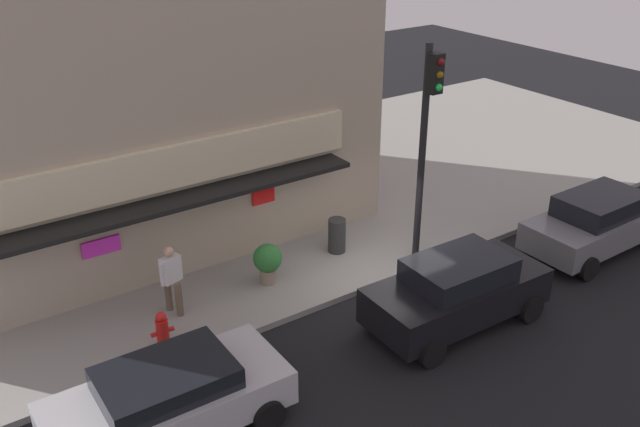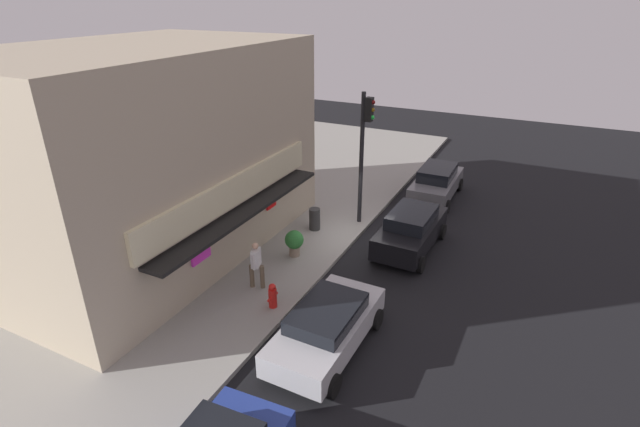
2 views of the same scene
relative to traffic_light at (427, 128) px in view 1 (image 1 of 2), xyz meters
name	(u,v)px [view 1 (image 1 of 2)]	position (x,y,z in m)	size (l,w,h in m)	color
ground_plane	(383,286)	(-1.51, -0.39, -3.76)	(50.35, 50.35, 0.00)	black
sidewalk	(259,199)	(-1.51, 5.79, -3.68)	(33.57, 12.36, 0.16)	gray
corner_building	(115,93)	(-5.43, 6.58, 0.21)	(12.50, 8.64, 7.62)	tan
traffic_light	(427,128)	(0.00, 0.00, 0.00)	(0.32, 0.58, 5.66)	black
fire_hydrant	(162,330)	(-7.11, 0.20, -3.19)	(0.51, 0.27, 0.85)	red
trash_can	(337,235)	(-1.57, 1.51, -3.13)	(0.47, 0.47, 0.94)	#2D2D2D
pedestrian	(171,277)	(-6.38, 1.26, -2.65)	(0.61, 0.55, 1.72)	brown
potted_plant_by_doorway	(268,261)	(-3.91, 1.18, -2.99)	(0.72, 0.72, 1.04)	gray
parked_car_silver	(168,399)	(-7.96, -2.13, -2.99)	(4.39, 2.16, 1.45)	#B7B7BC
parked_car_grey	(597,222)	(4.50, -2.18, -2.92)	(4.40, 2.07, 1.64)	slate
parked_car_black	(457,290)	(-1.17, -2.55, -2.90)	(4.33, 2.13, 1.67)	black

